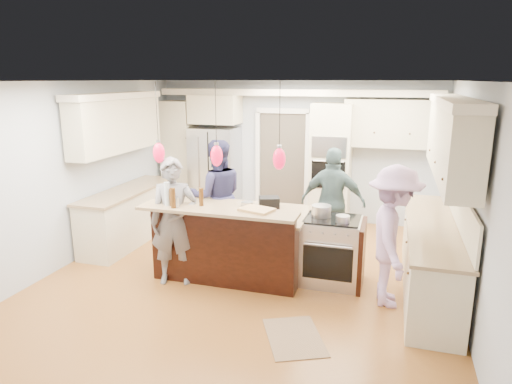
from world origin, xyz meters
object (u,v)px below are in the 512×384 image
at_px(kitchen_island, 234,240).
at_px(person_far_left, 217,196).
at_px(island_range, 333,251).
at_px(person_bar_end, 174,222).
at_px(refrigerator, 215,172).

height_order(kitchen_island, person_far_left, person_far_left).
bearing_deg(kitchen_island, island_range, 3.07).
bearing_deg(island_range, person_bar_end, -163.43).
relative_size(person_bar_end, person_far_left, 0.96).
distance_m(refrigerator, person_far_left, 1.94).
xyz_separation_m(refrigerator, kitchen_island, (1.30, -2.57, -0.41)).
distance_m(refrigerator, kitchen_island, 2.91).
bearing_deg(kitchen_island, person_far_left, 125.62).
relative_size(refrigerator, island_range, 1.96).
bearing_deg(refrigerator, person_far_left, -67.40).
relative_size(refrigerator, kitchen_island, 0.86).
distance_m(island_range, person_bar_end, 2.19).
xyz_separation_m(kitchen_island, person_far_left, (-0.56, 0.78, 0.42)).
height_order(kitchen_island, person_bar_end, person_bar_end).
xyz_separation_m(refrigerator, person_bar_end, (0.65, -3.10, -0.03)).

